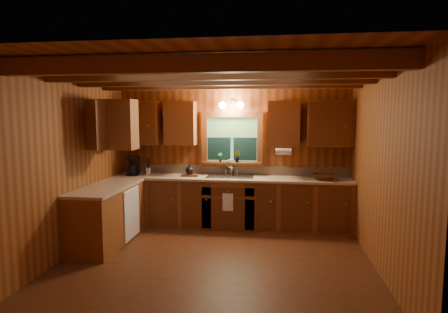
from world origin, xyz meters
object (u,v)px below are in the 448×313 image
Objects in this scene: coffee_maker at (134,166)px; wicker_basket at (324,177)px; cutting_board at (190,175)px; sink at (230,179)px.

coffee_maker reaches higher than wicker_basket.
coffee_maker is 1.13× the size of cutting_board.
coffee_maker is at bearing -178.97° from sink.
sink is at bearing -5.97° from coffee_maker.
sink is 1.78m from coffee_maker.
wicker_basket is (3.38, -0.05, -0.12)m from coffee_maker.
wicker_basket is (2.35, -0.08, 0.04)m from cutting_board.
coffee_maker is at bearing 179.15° from wicker_basket.
wicker_basket is at bearing -11.35° from cutting_board.
coffee_maker reaches higher than cutting_board.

